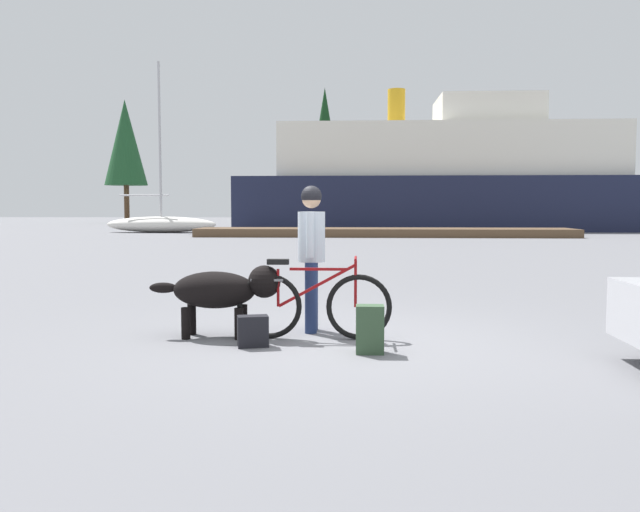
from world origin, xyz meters
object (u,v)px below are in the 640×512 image
at_px(backpack, 370,329).
at_px(dog, 223,290).
at_px(handbag_pannier, 253,331).
at_px(sailboat_moored, 161,223).
at_px(ferry_boat, 446,180).
at_px(person_cyclist, 311,244).
at_px(bicycle, 313,304).

bearing_deg(backpack, dog, 155.80).
relative_size(handbag_pannier, sailboat_moored, 0.03).
height_order(ferry_boat, sailboat_moored, sailboat_moored).
relative_size(ferry_boat, sailboat_moored, 2.70).
bearing_deg(dog, ferry_boat, 78.67).
distance_m(person_cyclist, dog, 1.16).
bearing_deg(bicycle, person_cyclist, 95.93).
bearing_deg(dog, handbag_pannier, -50.23).
bearing_deg(backpack, sailboat_moored, 110.43).
height_order(person_cyclist, handbag_pannier, person_cyclist).
height_order(bicycle, handbag_pannier, bicycle).
xyz_separation_m(bicycle, backpack, (0.62, -0.68, -0.15)).
height_order(dog, handbag_pannier, dog).
height_order(bicycle, sailboat_moored, sailboat_moored).
bearing_deg(handbag_pannier, dog, 129.77).
bearing_deg(person_cyclist, bicycle, -84.07).
distance_m(bicycle, sailboat_moored, 31.36).
bearing_deg(person_cyclist, sailboat_moored, 110.00).
relative_size(bicycle, sailboat_moored, 0.18).
bearing_deg(sailboat_moored, person_cyclist, -70.00).
xyz_separation_m(bicycle, ferry_boat, (6.04, 35.28, 2.72)).
bearing_deg(person_cyclist, backpack, -59.44).
bearing_deg(bicycle, dog, 176.70).
height_order(person_cyclist, backpack, person_cyclist).
bearing_deg(sailboat_moored, handbag_pannier, -71.51).
bearing_deg(handbag_pannier, sailboat_moored, 108.49).
height_order(handbag_pannier, sailboat_moored, sailboat_moored).
distance_m(person_cyclist, ferry_boat, 35.41).
distance_m(handbag_pannier, ferry_boat, 36.45).
xyz_separation_m(person_cyclist, backpack, (0.67, -1.13, -0.79)).
xyz_separation_m(bicycle, dog, (-1.02, 0.06, 0.14)).
height_order(bicycle, backpack, bicycle).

